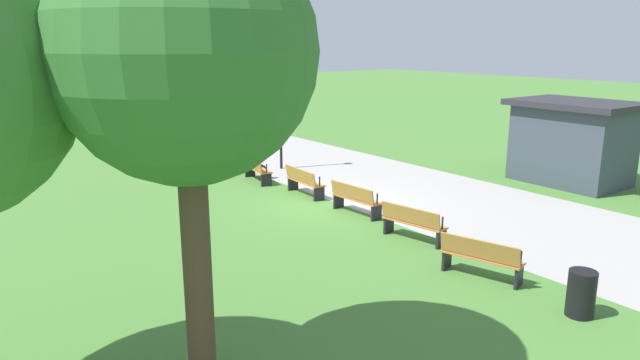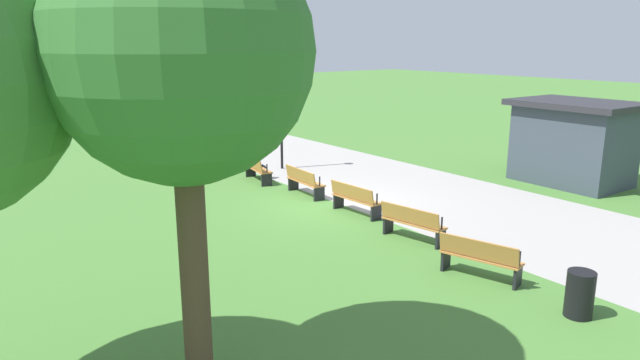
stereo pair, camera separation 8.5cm
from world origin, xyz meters
The scene contains 13 objects.
ground_plane centered at (0.00, 0.00, 0.00)m, with size 120.00×120.00×0.00m, color #477A33.
path_paving centered at (0.00, 3.13, 0.00)m, with size 27.11×5.85×0.01m, color #A39E99.
bench_0 centered at (-6.24, -0.92, 0.47)m, with size 1.74×0.91×0.89m.
bench_1 centered at (-3.77, -0.38, 0.47)m, with size 1.73×0.74×0.89m.
bench_2 centered at (-1.26, -0.10, 0.47)m, with size 1.70×0.56×0.89m.
bench_3 centered at (1.26, -0.10, 0.47)m, with size 1.70×0.56×0.89m.
bench_4 centered at (3.77, -0.38, 0.47)m, with size 1.73×0.74×0.89m.
bench_5 centered at (6.24, -0.92, 0.47)m, with size 1.74×0.91×0.89m.
person_seated centered at (-4.04, -0.19, 0.64)m, with size 0.39×0.56×1.20m.
tree_1 centered at (6.27, -7.17, 4.63)m, with size 3.35×3.35×6.35m.
lamp_post centered at (-4.99, 1.46, 2.93)m, with size 0.32×0.32×4.24m.
trash_bin centered at (8.34, -0.83, 0.42)m, with size 0.49×0.49×0.85m, color black.
kiosk centered at (2.87, 8.27, 1.45)m, with size 3.97×3.02×2.84m.
Camera 1 is at (12.99, -10.12, 4.80)m, focal length 31.75 mm.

